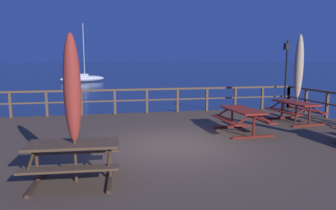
{
  "coord_description": "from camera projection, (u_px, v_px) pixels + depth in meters",
  "views": [
    {
      "loc": [
        -1.9,
        -8.14,
        2.99
      ],
      "look_at": [
        0.0,
        0.82,
        1.65
      ],
      "focal_mm": 33.21,
      "sensor_mm": 36.0,
      "label": 1
    }
  ],
  "objects": [
    {
      "name": "picnic_table_front_left",
      "position": [
        74.0,
        154.0,
        5.96
      ],
      "size": [
        1.82,
        1.52,
        0.78
      ],
      "color": "brown",
      "rests_on": "wooden_deck"
    },
    {
      "name": "sailboat_distant",
      "position": [
        82.0,
        78.0,
        41.51
      ],
      "size": [
        6.19,
        3.85,
        7.72
      ],
      "color": "silver",
      "rests_on": "ground"
    },
    {
      "name": "patio_umbrella_tall_mid_left",
      "position": [
        72.0,
        89.0,
        5.75
      ],
      "size": [
        0.32,
        0.32,
        2.83
      ],
      "color": "#4C3828",
      "rests_on": "wooden_deck"
    },
    {
      "name": "patio_umbrella_short_mid",
      "position": [
        299.0,
        67.0,
        11.41
      ],
      "size": [
        0.32,
        0.32,
        3.26
      ],
      "color": "#4C3828",
      "rests_on": "wooden_deck"
    },
    {
      "name": "wooden_deck",
      "position": [
        174.0,
        156.0,
        8.65
      ],
      "size": [
        14.23,
        11.0,
        0.65
      ],
      "primitive_type": "cube",
      "color": "brown",
      "rests_on": "ground"
    },
    {
      "name": "ground_plane",
      "position": [
        174.0,
        167.0,
        8.7
      ],
      "size": [
        600.0,
        600.0,
        0.0
      ],
      "primitive_type": "plane",
      "color": "navy"
    },
    {
      "name": "lamp_post_hooked",
      "position": [
        286.0,
        65.0,
        14.08
      ],
      "size": [
        0.47,
        0.59,
        3.2
      ],
      "color": "black",
      "rests_on": "wooden_deck"
    },
    {
      "name": "railing_waterside_far",
      "position": [
        147.0,
        97.0,
        13.67
      ],
      "size": [
        14.03,
        0.1,
        1.09
      ],
      "color": "brown",
      "rests_on": "wooden_deck"
    },
    {
      "name": "picnic_table_front_right",
      "position": [
        242.0,
        115.0,
        10.01
      ],
      "size": [
        1.46,
        1.89,
        0.78
      ],
      "color": "maroon",
      "rests_on": "wooden_deck"
    },
    {
      "name": "picnic_table_mid_right",
      "position": [
        295.0,
        108.0,
        11.66
      ],
      "size": [
        1.58,
        1.98,
        0.78
      ],
      "color": "maroon",
      "rests_on": "wooden_deck"
    }
  ]
}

